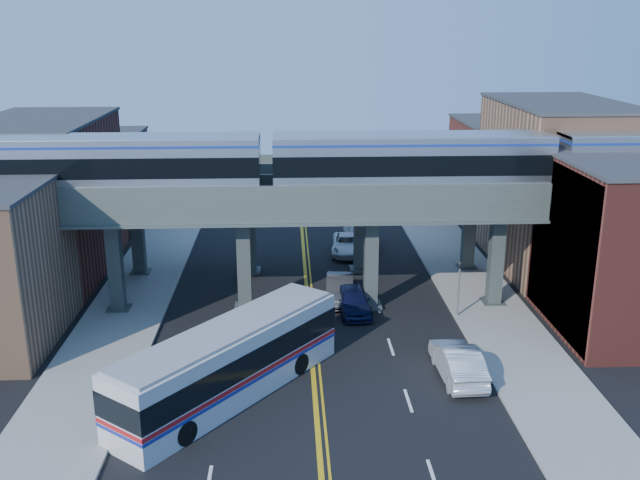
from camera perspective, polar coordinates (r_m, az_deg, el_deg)
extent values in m
plane|color=black|center=(38.68, -0.60, -9.96)|extent=(120.00, 120.00, 0.00)
cube|color=gray|center=(48.86, -14.68, -4.53)|extent=(5.00, 70.00, 0.16)
cube|color=gray|center=(49.42, 12.45, -4.12)|extent=(5.00, 70.00, 0.16)
cube|color=maroon|center=(54.69, -21.05, 3.12)|extent=(8.00, 14.00, 11.00)
cube|color=#9D7051|center=(67.16, -17.57, 4.55)|extent=(8.00, 10.00, 8.00)
cube|color=maroon|center=(44.99, 23.44, -0.63)|extent=(8.00, 10.00, 10.00)
cube|color=#9D7051|center=(55.39, 18.30, 4.09)|extent=(8.00, 14.00, 12.00)
cube|color=maroon|center=(67.72, 14.38, 5.34)|extent=(8.00, 10.00, 9.00)
cube|color=teal|center=(43.48, 18.72, -1.03)|extent=(0.10, 9.50, 9.50)
cube|color=#3C4542|center=(46.16, -16.05, -2.05)|extent=(0.85, 0.85, 6.00)
cube|color=#3C4542|center=(44.97, -6.08, -1.97)|extent=(0.85, 0.85, 6.00)
cube|color=#3C4542|center=(45.18, 4.10, -1.82)|extent=(0.85, 0.85, 6.00)
cube|color=#3C4542|center=(46.78, 13.88, -1.63)|extent=(0.85, 0.85, 6.00)
cube|color=#434C46|center=(43.84, -1.00, 2.68)|extent=(52.00, 3.60, 1.40)
cube|color=#3C4542|center=(52.68, -14.38, 0.42)|extent=(0.85, 0.85, 6.00)
cube|color=#3C4542|center=(51.63, -5.65, 0.54)|extent=(0.85, 0.85, 6.00)
cube|color=#3C4542|center=(51.82, 3.21, 0.66)|extent=(0.85, 0.85, 6.00)
cube|color=#3C4542|center=(53.22, 11.82, 0.76)|extent=(0.85, 0.85, 6.00)
cube|color=#434C46|center=(50.65, -1.24, 4.62)|extent=(52.00, 3.60, 1.40)
cube|color=black|center=(46.28, -22.09, 3.25)|extent=(2.43, 2.43, 0.28)
cube|color=black|center=(43.88, -8.72, 3.62)|extent=(2.43, 2.43, 0.28)
cube|color=#A7ABB1|center=(44.39, -15.78, 5.85)|extent=(16.79, 3.20, 3.54)
cube|color=black|center=(44.36, -15.79, 6.04)|extent=(16.81, 3.26, 1.22)
cube|color=black|center=(43.68, 0.26, 3.76)|extent=(2.43, 2.43, 0.28)
cube|color=black|center=(45.50, 13.94, 3.79)|extent=(2.43, 2.43, 0.28)
cube|color=#A7ABB1|center=(43.88, 7.33, 6.22)|extent=(16.79, 3.20, 3.54)
cube|color=black|center=(43.86, 7.34, 6.42)|extent=(16.81, 3.26, 1.22)
cube|color=black|center=(47.89, 21.83, 3.71)|extent=(2.43, 2.43, 0.28)
cylinder|color=slate|center=(40.91, -0.34, -6.61)|extent=(0.09, 0.09, 2.30)
cylinder|color=red|center=(40.48, -0.34, -5.19)|extent=(0.76, 0.04, 0.76)
cylinder|color=slate|center=(44.71, 11.01, -4.22)|extent=(0.12, 0.12, 3.20)
imported|color=black|center=(44.02, 11.16, -1.73)|extent=(0.15, 0.18, 0.90)
cube|color=silver|center=(35.28, -7.21, -9.73)|extent=(10.70, 12.33, 3.48)
cube|color=black|center=(35.08, -7.24, -9.08)|extent=(10.77, 12.40, 1.18)
cube|color=#B21419|center=(35.43, -7.19, -10.22)|extent=(10.77, 12.39, 0.20)
cylinder|color=black|center=(33.26, -12.36, -14.10)|extent=(3.06, 2.76, 1.12)
cylinder|color=black|center=(38.32, -3.25, -9.32)|extent=(3.06, 2.76, 1.12)
imported|color=#10163D|center=(45.05, 2.64, -4.82)|extent=(2.32, 4.93, 1.63)
imported|color=#2F2F32|center=(46.77, 1.59, -3.95)|extent=(2.17, 5.16, 1.66)
imported|color=silver|center=(56.55, 2.21, -0.33)|extent=(2.89, 5.44, 1.46)
imported|color=#B9BABE|center=(58.44, 3.23, 0.42)|extent=(2.59, 6.30, 1.82)
imported|color=silver|center=(37.72, 10.97, -9.53)|extent=(2.07, 5.42, 1.76)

